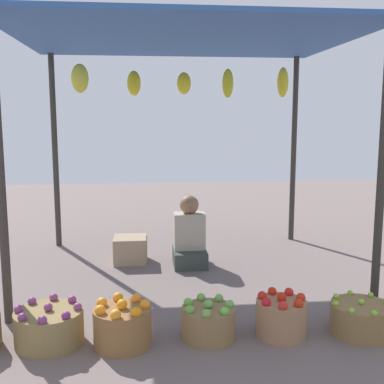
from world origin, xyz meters
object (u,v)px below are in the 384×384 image
at_px(vendor_person, 189,238).
at_px(basket_purple_onions, 49,326).
at_px(basket_oranges, 123,325).
at_px(basket_limes, 361,319).
at_px(basket_green_apples, 208,322).
at_px(wooden_crate_near_vendor, 130,250).
at_px(basket_red_tomatoes, 281,317).
at_px(wooden_crate_stacked_rear, 130,249).

distance_m(vendor_person, basket_purple_onions, 2.14).
xyz_separation_m(basket_oranges, basket_limes, (1.78, -0.00, -0.03)).
bearing_deg(basket_limes, basket_green_apples, 177.46).
relative_size(basket_purple_onions, basket_green_apples, 1.23).
distance_m(vendor_person, basket_oranges, 1.97).
distance_m(basket_oranges, wooden_crate_near_vendor, 2.06).
bearing_deg(basket_green_apples, vendor_person, 88.83).
bearing_deg(basket_green_apples, basket_red_tomatoes, -1.34).
xyz_separation_m(basket_oranges, basket_red_tomatoes, (1.18, 0.04, -0.00)).
distance_m(basket_red_tomatoes, basket_limes, 0.61).
bearing_deg(vendor_person, basket_purple_onions, -124.07).
height_order(vendor_person, basket_limes, vendor_person).
distance_m(basket_green_apples, wooden_crate_near_vendor, 2.10).
bearing_deg(basket_red_tomatoes, vendor_person, 105.85).
bearing_deg(basket_purple_onions, vendor_person, 55.93).
bearing_deg(wooden_crate_stacked_rear, vendor_person, -14.21).
bearing_deg(basket_limes, vendor_person, 121.24).
bearing_deg(basket_green_apples, basket_purple_onions, 178.47).
xyz_separation_m(vendor_person, wooden_crate_stacked_rear, (-0.66, 0.17, -0.15)).
relative_size(vendor_person, basket_oranges, 1.87).
bearing_deg(basket_limes, wooden_crate_stacked_rear, 131.45).
bearing_deg(wooden_crate_stacked_rear, basket_green_apples, -72.43).
xyz_separation_m(basket_oranges, wooden_crate_near_vendor, (0.01, 2.06, -0.02)).
height_order(basket_oranges, basket_green_apples, basket_oranges).
height_order(vendor_person, basket_oranges, vendor_person).
height_order(basket_green_apples, basket_red_tomatoes, basket_red_tomatoes).
distance_m(basket_green_apples, basket_limes, 1.16).
relative_size(basket_oranges, basket_red_tomatoes, 1.10).
relative_size(vendor_person, basket_green_apples, 1.95).
xyz_separation_m(basket_purple_onions, basket_red_tomatoes, (1.71, -0.04, 0.02)).
relative_size(basket_limes, wooden_crate_stacked_rear, 1.25).
xyz_separation_m(basket_oranges, wooden_crate_stacked_rear, (0.01, 2.01, -0.00)).
relative_size(basket_oranges, basket_green_apples, 1.04).
height_order(basket_red_tomatoes, basket_limes, basket_red_tomatoes).
distance_m(basket_green_apples, wooden_crate_stacked_rear, 2.06).
bearing_deg(basket_limes, basket_red_tomatoes, 176.38).
height_order(basket_red_tomatoes, wooden_crate_near_vendor, basket_red_tomatoes).
bearing_deg(basket_purple_onions, wooden_crate_near_vendor, 74.88).
bearing_deg(basket_purple_onions, basket_red_tomatoes, -1.47).
distance_m(basket_limes, wooden_crate_near_vendor, 2.72).
relative_size(basket_limes, wooden_crate_near_vendor, 1.18).
distance_m(basket_purple_onions, basket_oranges, 0.54).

